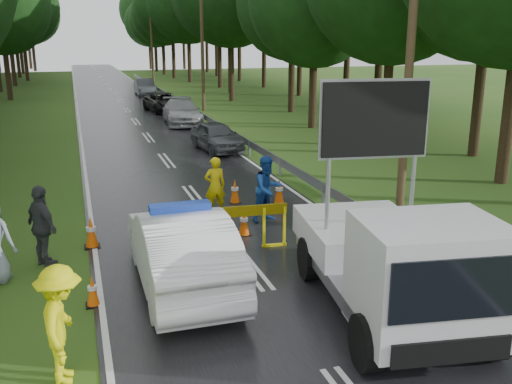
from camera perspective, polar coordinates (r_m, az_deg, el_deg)
name	(u,v)px	position (r m, az deg, el deg)	size (l,w,h in m)	color
ground	(248,265)	(13.34, -0.83, -7.33)	(160.00, 160.00, 0.00)	#254C15
road	(127,110)	(42.25, -12.81, 7.99)	(7.00, 140.00, 0.02)	black
guardrail	(178,101)	(42.34, -7.76, 8.98)	(0.12, 60.06, 0.70)	gray
utility_pole_near	(411,39)	(16.33, 15.26, 14.55)	(1.40, 0.24, 10.00)	#483521
utility_pole_mid	(202,37)	(40.74, -5.42, 15.17)	(1.40, 0.24, 10.00)	#483521
utility_pole_far	(151,37)	(66.37, -10.41, 15.04)	(1.40, 0.24, 10.00)	#483521
police_sedan	(181,249)	(12.09, -7.46, -5.66)	(1.76, 5.06, 1.83)	white
work_truck	(395,261)	(10.79, 13.71, -6.74)	(3.09, 5.67, 4.30)	gray
barrier	(233,218)	(13.92, -2.36, -2.58)	(2.75, 0.23, 1.14)	yellow
officer	(215,186)	(16.84, -4.12, 0.61)	(0.64, 0.42, 1.74)	yellow
civilian	(268,189)	(16.18, 1.17, 0.31)	(0.92, 0.72, 1.89)	#18469E
bystander_left	(61,324)	(9.30, -18.90, -12.41)	(1.21, 0.70, 1.88)	#FEFF0D
bystander_mid	(42,226)	(13.88, -20.60, -3.23)	(1.12, 0.47, 1.91)	#3B3D42
queue_car_first	(217,136)	(26.47, -3.96, 5.56)	(1.56, 3.89, 1.32)	#43474B
queue_car_second	(182,112)	(34.87, -7.42, 7.95)	(2.05, 5.05, 1.47)	gray
queue_car_third	(165,103)	(40.74, -9.13, 8.82)	(2.15, 4.67, 1.30)	black
queue_car_fourth	(145,87)	(52.94, -11.08, 10.28)	(1.54, 4.41, 1.45)	#3C3F43
cone_near_left	(92,291)	(11.78, -16.04, -9.51)	(0.30, 0.30, 0.64)	black
cone_center	(244,222)	(15.15, -1.21, -3.07)	(0.35, 0.35, 0.74)	black
cone_far	(235,192)	(18.05, -2.13, 0.05)	(0.37, 0.37, 0.79)	black
cone_left_mid	(91,232)	(14.87, -16.16, -3.90)	(0.39, 0.39, 0.82)	black
cone_right	(279,192)	(17.98, 2.34, 0.02)	(0.38, 0.38, 0.81)	black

